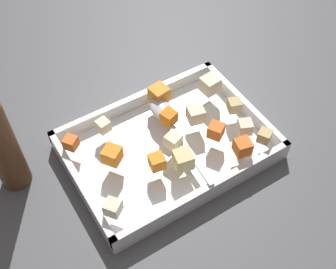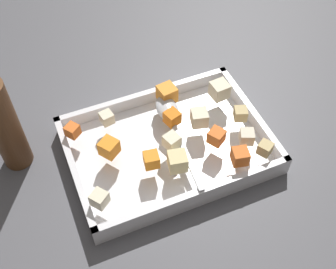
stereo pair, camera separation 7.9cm
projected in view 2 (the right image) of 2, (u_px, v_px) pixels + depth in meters
ground_plane at (168, 143)px, 0.85m from camera, size 4.00×4.00×0.00m
baking_dish at (168, 148)px, 0.83m from camera, size 0.37×0.26×0.04m
carrot_chunk_near_right at (172, 117)px, 0.82m from camera, size 0.03×0.03×0.03m
carrot_chunk_corner_nw at (167, 94)px, 0.85m from camera, size 0.04×0.04×0.03m
carrot_chunk_far_left at (151, 160)px, 0.75m from camera, size 0.03×0.03×0.03m
carrot_chunk_near_spoon at (240, 156)px, 0.76m from camera, size 0.03×0.03×0.03m
carrot_chunk_corner_se at (109, 148)px, 0.77m from camera, size 0.04×0.04×0.03m
carrot_chunk_front_center at (72, 130)px, 0.80m from camera, size 0.03×0.03×0.02m
carrot_chunk_near_left at (216, 137)px, 0.79m from camera, size 0.04×0.04×0.03m
potato_chunk_corner_ne at (265, 148)px, 0.77m from camera, size 0.03×0.03×0.02m
potato_chunk_center at (99, 199)px, 0.71m from camera, size 0.04×0.04×0.03m
potato_chunk_rim_edge at (172, 141)px, 0.78m from camera, size 0.03×0.03×0.03m
potato_chunk_heap_side at (240, 114)px, 0.82m from camera, size 0.03×0.03×0.02m
potato_chunk_heap_top at (220, 90)px, 0.86m from camera, size 0.04×0.04×0.03m
potato_chunk_mid_left at (107, 118)px, 0.82m from camera, size 0.03×0.03×0.02m
potato_chunk_far_right at (199, 118)px, 0.81m from camera, size 0.04×0.04×0.03m
potato_chunk_under_handle at (177, 161)px, 0.75m from camera, size 0.04×0.04×0.03m
parsnip_chunk_back_center at (247, 137)px, 0.79m from camera, size 0.03×0.03×0.03m
serving_spoon at (169, 114)px, 0.83m from camera, size 0.05×0.22×0.02m
pepper_mill at (4, 125)px, 0.75m from camera, size 0.05×0.05×0.22m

